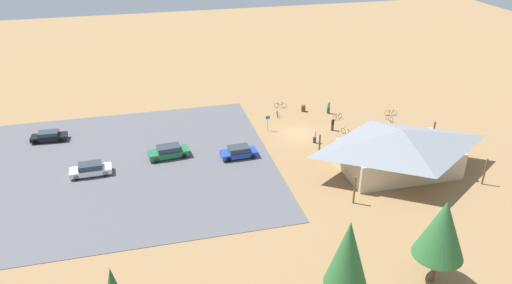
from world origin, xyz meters
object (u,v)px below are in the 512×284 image
Objects in this scene: bicycle_yellow_yard_right at (347,132)px; car_white_by_curb at (91,169)px; trash_bin at (303,108)px; bicycle_green_front_row at (381,129)px; bicycle_blue_edge_south at (277,114)px; car_black_near_entry at (49,136)px; bicycle_white_lone_west at (390,119)px; visitor_at_bikes at (333,124)px; bicycle_red_lone_east at (337,117)px; pine_far_west at (348,254)px; bike_pavilion at (400,147)px; car_green_end_stall at (169,152)px; bicycle_teal_yard_front at (280,105)px; visitor_near_lot at (315,137)px; bicycle_purple_back_row at (391,113)px; pine_west at (442,229)px; car_blue_mid_lot at (239,152)px; lot_sign at (268,121)px; visitor_crossing_yard at (329,107)px.

car_white_by_curb reaches higher than bicycle_yellow_yard_right.
trash_bin reaches higher than bicycle_green_front_row.
bicycle_blue_edge_south is 30.05m from car_black_near_entry.
bicycle_white_lone_west is 1.02× the size of visitor_at_bikes.
bicycle_red_lone_east is at bearing -19.82° from bicycle_white_lone_west.
bicycle_red_lone_east is (-13.39, -33.07, -5.15)m from pine_far_west.
bike_pavilion is 26.38m from car_green_end_stall.
bicycle_yellow_yard_right is (-7.09, 7.86, 0.03)m from bicycle_blue_edge_south.
bicycle_teal_yard_front is (-6.92, -39.00, -5.16)m from pine_far_west.
car_white_by_curb is (25.86, 13.46, 0.34)m from bicycle_teal_yard_front.
visitor_at_bikes is at bearing 170.91° from car_black_near_entry.
visitor_near_lot is at bearing 47.36° from bicycle_red_lone_east.
trash_bin is 0.21× the size of car_black_near_entry.
car_white_by_curb is 0.92× the size of car_green_end_stall.
visitor_near_lot is (-0.89, 11.99, 0.46)m from bicycle_teal_yard_front.
car_white_by_curb is 1.03× the size of car_black_near_entry.
bicycle_purple_back_row is 1.04× the size of bicycle_blue_edge_south.
pine_west is 4.23× the size of bicycle_white_lone_west.
bike_pavilion is 9.39× the size of bicycle_blue_edge_south.
bicycle_blue_edge_south is 0.36× the size of car_white_by_curb.
bicycle_red_lone_east is 0.37× the size of car_white_by_curb.
bicycle_blue_edge_south is at bearing -20.55° from bicycle_white_lone_west.
visitor_at_bikes is (-1.61, 7.05, 0.48)m from trash_bin.
car_blue_mid_lot is 2.65× the size of visitor_near_lot.
visitor_at_bikes is 1.08× the size of visitor_near_lot.
trash_bin reaches higher than bicycle_teal_yard_front.
car_black_near_entry reaches higher than trash_bin.
visitor_at_bikes is (-35.80, 5.73, 0.23)m from car_black_near_entry.
visitor_near_lot is (-4.76, 4.86, -0.56)m from lot_sign.
bike_pavilion is 3.55× the size of car_blue_mid_lot.
visitor_near_lot is (6.56, -8.80, -2.07)m from bike_pavilion.
visitor_at_bikes is (5.99, -1.85, 0.55)m from bicycle_green_front_row.
trash_bin is 0.55× the size of visitor_near_lot.
visitor_crossing_yard reaches higher than car_white_by_curb.
bicycle_green_front_row is 0.91× the size of bicycle_yellow_yard_right.
car_blue_mid_lot is 8.26m from car_green_end_stall.
visitor_at_bikes is 4.57m from visitor_near_lot.
bicycle_blue_edge_south is 7.40m from visitor_crossing_yard.
bicycle_red_lone_east is 37.92m from car_black_near_entry.
bicycle_purple_back_row is at bearing -157.60° from visitor_near_lot.
visitor_at_bikes is (3.01, -11.68, -1.99)m from bike_pavilion.
bicycle_white_lone_west is at bearing 58.22° from bicycle_purple_back_row.
trash_bin is 0.55× the size of bicycle_blue_edge_south.
visitor_crossing_yard reaches higher than trash_bin.
bicycle_red_lone_east reaches higher than bicycle_purple_back_row.
car_black_near_entry is (37.13, -7.40, 0.31)m from bicycle_yellow_yard_right.
car_green_end_stall reaches higher than car_blue_mid_lot.
pine_far_west reaches higher than lot_sign.
bicycle_teal_yard_front is at bearing -85.77° from visitor_near_lot.
trash_bin is 38.54m from pine_far_west.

